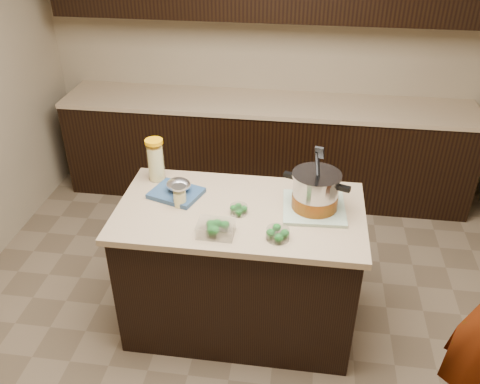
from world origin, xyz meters
name	(u,v)px	position (x,y,z in m)	size (l,w,h in m)	color
ground_plane	(240,319)	(0.00, 0.00, 0.00)	(4.00, 4.00, 0.00)	brown
room_shell	(240,75)	(0.00, 0.00, 1.71)	(4.04, 4.04, 2.72)	tan
back_cabinets	(268,96)	(0.00, 1.74, 0.94)	(3.60, 0.63, 2.33)	black
island	(240,268)	(0.00, 0.00, 0.45)	(1.46, 0.81, 0.90)	black
dish_towel	(314,208)	(0.43, 0.06, 0.91)	(0.36, 0.36, 0.02)	#5A865E
stock_pot	(315,193)	(0.43, 0.06, 1.01)	(0.38, 0.36, 0.40)	#B7B7BC
lemonade_pitcher	(156,161)	(-0.58, 0.28, 1.03)	(0.11, 0.11, 0.27)	#E0D589
mason_jar	(180,196)	(-0.36, -0.01, 0.96)	(0.10, 0.10, 0.14)	#E0D589
broccoli_tub_left	(239,210)	(0.00, -0.04, 0.92)	(0.11, 0.11, 0.05)	silver
broccoli_tub_right	(278,234)	(0.24, -0.25, 0.93)	(0.14, 0.14, 0.06)	silver
broccoli_tub_rect	(216,229)	(-0.10, -0.26, 0.93)	(0.20, 0.15, 0.07)	silver
blue_tray	(177,190)	(-0.40, 0.10, 0.94)	(0.35, 0.31, 0.11)	navy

